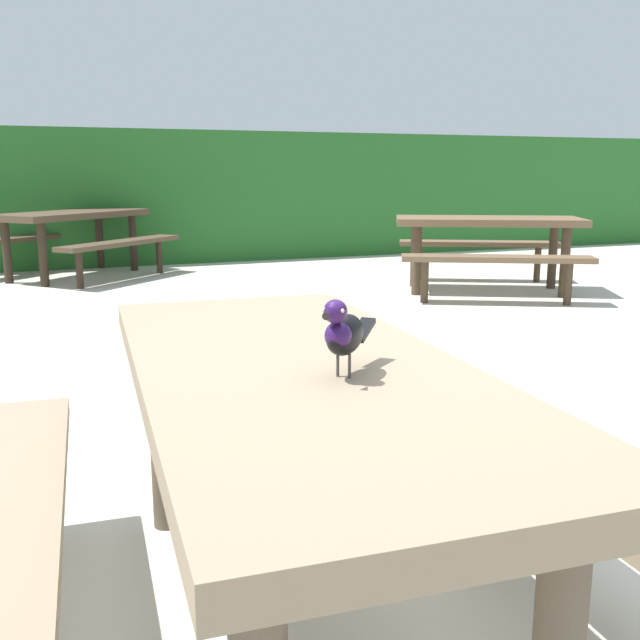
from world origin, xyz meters
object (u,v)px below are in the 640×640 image
object	(u,v)px
picnic_table_mid_left	(488,236)
bird_grackle	(343,332)
picnic_table_foreground	(298,432)
picnic_table_mid_right	(72,228)

from	to	relation	value
picnic_table_mid_left	bird_grackle	bearing A→B (deg)	-127.57
picnic_table_foreground	picnic_table_mid_left	distance (m)	5.75
picnic_table_foreground	bird_grackle	world-z (taller)	bird_grackle
picnic_table_foreground	picnic_table_mid_left	world-z (taller)	same
bird_grackle	picnic_table_mid_left	world-z (taller)	bird_grackle
bird_grackle	picnic_table_mid_left	size ratio (longest dim) A/B	0.10
bird_grackle	picnic_table_mid_right	xyz separation A→B (m)	(-0.20, 7.28, -0.29)
picnic_table_mid_left	picnic_table_mid_right	world-z (taller)	same
picnic_table_mid_right	picnic_table_mid_left	bearing A→B (deg)	-34.87
bird_grackle	picnic_table_mid_left	bearing A→B (deg)	52.43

